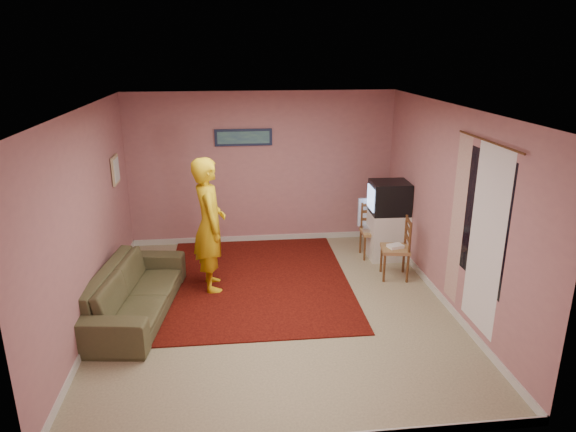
{
  "coord_description": "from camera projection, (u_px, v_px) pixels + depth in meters",
  "views": [
    {
      "loc": [
        -0.53,
        -6.03,
        3.27
      ],
      "look_at": [
        0.23,
        0.6,
        1.07
      ],
      "focal_mm": 32.0,
      "sensor_mm": 36.0,
      "label": 1
    }
  ],
  "objects": [
    {
      "name": "picture_back",
      "position": [
        243.0,
        137.0,
        8.48
      ],
      "size": [
        0.95,
        0.04,
        0.28
      ],
      "color": "#161F3D",
      "rests_on": "wall_back"
    },
    {
      "name": "wall_front",
      "position": [
        304.0,
        312.0,
        4.0
      ],
      "size": [
        4.5,
        0.02,
        2.6
      ],
      "primitive_type": "cube",
      "color": "#B37578",
      "rests_on": "ground"
    },
    {
      "name": "ceiling",
      "position": [
        274.0,
        108.0,
        5.95
      ],
      "size": [
        4.5,
        5.0,
        0.02
      ],
      "primitive_type": "cube",
      "color": "silver",
      "rests_on": "wall_back"
    },
    {
      "name": "curtain_floral",
      "position": [
        458.0,
        220.0,
        6.29
      ],
      "size": [
        0.01,
        0.35,
        2.1
      ],
      "primitive_type": "cube",
      "color": "beige",
      "rests_on": "wall_right"
    },
    {
      "name": "curtain_rod",
      "position": [
        489.0,
        141.0,
        5.43
      ],
      "size": [
        0.02,
        1.4,
        0.02
      ],
      "primitive_type": "cylinder",
      "rotation": [
        1.57,
        0.0,
        0.0
      ],
      "color": "brown",
      "rests_on": "wall_right"
    },
    {
      "name": "wall_left",
      "position": [
        88.0,
        221.0,
        6.12
      ],
      "size": [
        0.02,
        5.0,
        2.6
      ],
      "primitive_type": "cube",
      "color": "#B37578",
      "rests_on": "ground"
    },
    {
      "name": "crt_tv",
      "position": [
        389.0,
        197.0,
        8.1
      ],
      "size": [
        0.61,
        0.55,
        0.51
      ],
      "rotation": [
        0.0,
        0.0,
        -0.03
      ],
      "color": "black",
      "rests_on": "tv_cabinet"
    },
    {
      "name": "dvd_player",
      "position": [
        374.0,
        229.0,
        8.29
      ],
      "size": [
        0.39,
        0.33,
        0.06
      ],
      "primitive_type": "cube",
      "rotation": [
        0.0,
        0.0,
        -0.32
      ],
      "color": "#B9B9BE",
      "rests_on": "chair_a"
    },
    {
      "name": "wall_right",
      "position": [
        449.0,
        208.0,
        6.61
      ],
      "size": [
        0.02,
        5.0,
        2.6
      ],
      "primitive_type": "cube",
      "color": "#B37578",
      "rests_on": "ground"
    },
    {
      "name": "chair_b",
      "position": [
        396.0,
        242.0,
        7.5
      ],
      "size": [
        0.46,
        0.48,
        0.5
      ],
      "rotation": [
        0.0,
        0.0,
        -1.74
      ],
      "color": "#A2884E",
      "rests_on": "ground"
    },
    {
      "name": "baseboard_right",
      "position": [
        439.0,
        295.0,
        7.0
      ],
      "size": [
        0.02,
        5.0,
        0.1
      ],
      "primitive_type": "cube",
      "color": "silver",
      "rests_on": "ground"
    },
    {
      "name": "blue_throw",
      "position": [
        371.0,
        212.0,
        8.4
      ],
      "size": [
        0.44,
        0.06,
        0.46
      ],
      "primitive_type": "cube",
      "color": "#85A6DB",
      "rests_on": "chair_a"
    },
    {
      "name": "baseboard_back",
      "position": [
        263.0,
        238.0,
        9.1
      ],
      "size": [
        4.5,
        0.02,
        0.1
      ],
      "primitive_type": "cube",
      "color": "silver",
      "rests_on": "ground"
    },
    {
      "name": "curtain_sheer",
      "position": [
        486.0,
        241.0,
        5.63
      ],
      "size": [
        0.01,
        0.75,
        2.1
      ],
      "primitive_type": "cube",
      "color": "white",
      "rests_on": "wall_right"
    },
    {
      "name": "sofa",
      "position": [
        135.0,
        291.0,
        6.52
      ],
      "size": [
        1.12,
        2.25,
        0.63
      ],
      "primitive_type": "imported",
      "rotation": [
        0.0,
        0.0,
        1.44
      ],
      "color": "#4A492D",
      "rests_on": "ground"
    },
    {
      "name": "area_rug",
      "position": [
        258.0,
        281.0,
        7.52
      ],
      "size": [
        2.64,
        3.29,
        0.02
      ],
      "primitive_type": "cube",
      "rotation": [
        0.0,
        0.0,
        -0.01
      ],
      "color": "black",
      "rests_on": "ground"
    },
    {
      "name": "person",
      "position": [
        209.0,
        225.0,
        7.05
      ],
      "size": [
        0.56,
        0.75,
        1.89
      ],
      "primitive_type": "imported",
      "rotation": [
        0.0,
        0.0,
        1.73
      ],
      "color": "yellow",
      "rests_on": "ground"
    },
    {
      "name": "window",
      "position": [
        483.0,
        219.0,
        5.71
      ],
      "size": [
        0.01,
        1.1,
        1.5
      ],
      "primitive_type": "cube",
      "color": "black",
      "rests_on": "wall_right"
    },
    {
      "name": "ground",
      "position": [
        276.0,
        308.0,
        6.77
      ],
      "size": [
        5.0,
        5.0,
        0.0
      ],
      "primitive_type": "plane",
      "color": "tan",
      "rests_on": "ground"
    },
    {
      "name": "picture_left",
      "position": [
        116.0,
        170.0,
        7.55
      ],
      "size": [
        0.04,
        0.38,
        0.42
      ],
      "color": "#CDBD8D",
      "rests_on": "wall_left"
    },
    {
      "name": "wall_back",
      "position": [
        262.0,
        169.0,
        8.72
      ],
      "size": [
        4.5,
        0.02,
        2.6
      ],
      "primitive_type": "cube",
      "color": "#B37578",
      "rests_on": "ground"
    },
    {
      "name": "baseboard_left",
      "position": [
        100.0,
        314.0,
        6.51
      ],
      "size": [
        0.02,
        5.0,
        0.1
      ],
      "primitive_type": "cube",
      "color": "silver",
      "rests_on": "ground"
    },
    {
      "name": "tv_cabinet",
      "position": [
        387.0,
        235.0,
        8.3
      ],
      "size": [
        0.59,
        0.54,
        0.76
      ],
      "primitive_type": "cube",
      "color": "silver",
      "rests_on": "ground"
    },
    {
      "name": "chair_a",
      "position": [
        374.0,
        226.0,
        8.27
      ],
      "size": [
        0.41,
        0.39,
        0.47
      ],
      "rotation": [
        0.0,
        0.0,
        -0.04
      ],
      "color": "#A2884E",
      "rests_on": "ground"
    },
    {
      "name": "game_console",
      "position": [
        395.0,
        246.0,
        7.52
      ],
      "size": [
        0.25,
        0.21,
        0.04
      ],
      "primitive_type": "cube",
      "rotation": [
        0.0,
        0.0,
        0.26
      ],
      "color": "white",
      "rests_on": "chair_b"
    }
  ]
}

